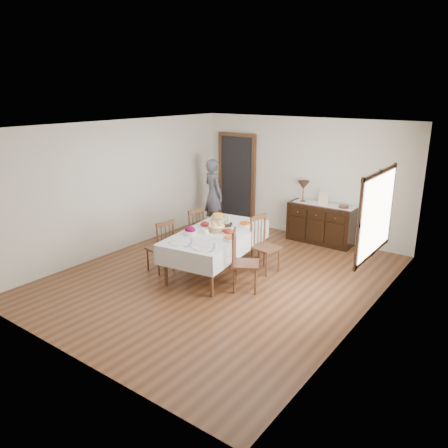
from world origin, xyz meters
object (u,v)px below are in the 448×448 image
Objects in this scene: dining_table at (216,236)px; chair_right_far at (264,244)px; chair_right_near at (242,260)px; sideboard at (321,224)px; chair_left_near at (162,246)px; person at (213,192)px; chair_left_far at (192,232)px; table_lamp at (303,186)px.

chair_right_far reaches higher than dining_table.
chair_right_near is 2.91m from sideboard.
chair_left_near reaches higher than sideboard.
chair_right_far is at bearing 168.41° from person.
dining_table is 0.89m from chair_right_near.
dining_table is 0.92m from chair_left_far.
chair_right_near is 0.73× the size of sideboard.
chair_right_near reaches higher than chair_left_near.
chair_right_near is 0.89m from chair_right_far.
table_lamp is (-0.25, 2.00, 0.68)m from chair_right_far.
chair_left_far is 1.52m from chair_right_far.
chair_right_near is at bearing -91.02° from sideboard.
chair_left_far is at bearing -119.99° from table_lamp.
chair_right_near is (1.64, -0.69, 0.02)m from chair_left_far.
sideboard is at bearing 4.07° from chair_right_far.
person is (-0.74, 1.65, 0.39)m from chair_left_far.
chair_right_far is 0.73× the size of sideboard.
dining_table is 2.62m from table_lamp.
chair_left_far is 0.70× the size of sideboard.
chair_left_near is 0.92m from chair_left_far.
table_lamp is at bearing 72.76° from dining_table.
chair_right_far is 2.21× the size of table_lamp.
sideboard is (0.19, 2.03, -0.09)m from chair_right_far.
chair_right_far is at bearing -95.25° from sideboard.
table_lamp is at bearing -143.54° from person.
table_lamp is at bearing 167.56° from chair_left_near.
sideboard is at bearing -145.59° from person.
dining_table is 0.99m from chair_left_near.
table_lamp is at bearing 16.36° from chair_right_far.
table_lamp reaches higher than sideboard.
chair_right_near is at bearing 106.79° from chair_left_near.
chair_right_far reaches higher than chair_left_near.
person reaches higher than chair_left_near.
chair_left_far reaches higher than sideboard.
chair_right_far is at bearing 107.18° from chair_left_far.
dining_table is 2.40× the size of chair_left_near.
person is at bearing 120.76° from dining_table.
person is (-0.80, 2.57, 0.39)m from chair_left_near.
chair_right_far is 2.04m from sideboard.
dining_table is 2.55m from person.
table_lamp is at bearing 160.24° from chair_left_far.
chair_right_near is 2.99m from table_lamp.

